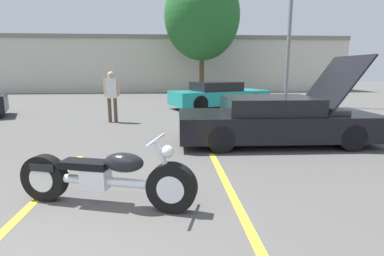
# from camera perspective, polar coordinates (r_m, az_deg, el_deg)

# --- Properties ---
(parking_stripe_foreground) EXTENTS (0.12, 4.56, 0.01)m
(parking_stripe_foreground) POSITION_cam_1_polar(r_m,az_deg,el_deg) (4.76, -28.20, -12.62)
(parking_stripe_foreground) COLOR yellow
(parking_stripe_foreground) RESTS_ON ground
(parking_stripe_middle) EXTENTS (0.12, 4.56, 0.01)m
(parking_stripe_middle) POSITION_cam_1_polar(r_m,az_deg,el_deg) (4.46, 7.91, -12.97)
(parking_stripe_middle) COLOR yellow
(parking_stripe_middle) RESTS_ON ground
(far_building) EXTENTS (32.00, 4.20, 4.40)m
(far_building) POSITION_cam_1_polar(r_m,az_deg,el_deg) (25.86, -7.92, 12.21)
(far_building) COLOR beige
(far_building) RESTS_ON ground
(light_pole) EXTENTS (1.21, 0.28, 8.35)m
(light_pole) POSITION_cam_1_polar(r_m,az_deg,el_deg) (16.18, 18.52, 20.38)
(light_pole) COLOR slate
(light_pole) RESTS_ON ground
(tree_background) EXTENTS (5.11, 5.11, 8.28)m
(tree_background) POSITION_cam_1_polar(r_m,az_deg,el_deg) (21.62, 1.91, 20.51)
(tree_background) COLOR brown
(tree_background) RESTS_ON ground
(motorcycle) EXTENTS (2.44, 0.95, 0.96)m
(motorcycle) POSITION_cam_1_polar(r_m,az_deg,el_deg) (4.21, -16.23, -9.01)
(motorcycle) COLOR black
(motorcycle) RESTS_ON ground
(show_car_hood_open) EXTENTS (4.83, 2.04, 2.14)m
(show_car_hood_open) POSITION_cam_1_polar(r_m,az_deg,el_deg) (7.73, 15.71, 1.48)
(show_car_hood_open) COLOR black
(show_car_hood_open) RESTS_ON ground
(parked_car_right_row) EXTENTS (4.87, 3.29, 1.24)m
(parked_car_right_row) POSITION_cam_1_polar(r_m,az_deg,el_deg) (14.18, 5.06, 6.21)
(parked_car_right_row) COLOR teal
(parked_car_right_row) RESTS_ON ground
(spectator_far_lot) EXTENTS (0.52, 0.23, 1.74)m
(spectator_far_lot) POSITION_cam_1_polar(r_m,az_deg,el_deg) (10.66, -15.05, 6.60)
(spectator_far_lot) COLOR brown
(spectator_far_lot) RESTS_ON ground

